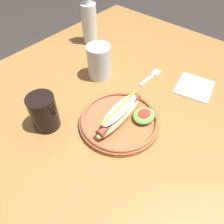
% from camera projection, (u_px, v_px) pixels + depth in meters
% --- Properties ---
extents(ground_plane, '(8.00, 8.00, 0.00)m').
position_uv_depth(ground_plane, '(112.00, 194.00, 1.29)').
color(ground_plane, '#2D2826').
extents(dining_table, '(1.30, 1.04, 0.74)m').
position_uv_depth(dining_table, '(111.00, 122.00, 0.81)').
color(dining_table, olive).
rests_on(dining_table, ground_plane).
extents(hot_dog_plate, '(0.25, 0.25, 0.08)m').
position_uv_depth(hot_dog_plate, '(121.00, 118.00, 0.67)').
color(hot_dog_plate, '#9E5633').
rests_on(hot_dog_plate, dining_table).
extents(fork, '(0.12, 0.03, 0.00)m').
position_uv_depth(fork, '(151.00, 76.00, 0.84)').
color(fork, silver).
rests_on(fork, dining_table).
extents(soda_cup, '(0.08, 0.08, 0.11)m').
position_uv_depth(soda_cup, '(44.00, 112.00, 0.64)').
color(soda_cup, black).
rests_on(soda_cup, dining_table).
extents(water_cup, '(0.09, 0.09, 0.12)m').
position_uv_depth(water_cup, '(99.00, 62.00, 0.81)').
color(water_cup, silver).
rests_on(water_cup, dining_table).
extents(glass_bottle, '(0.07, 0.07, 0.23)m').
position_uv_depth(glass_bottle, '(89.00, 22.00, 0.95)').
color(glass_bottle, silver).
rests_on(glass_bottle, dining_table).
extents(napkin, '(0.15, 0.14, 0.00)m').
position_uv_depth(napkin, '(194.00, 87.00, 0.80)').
color(napkin, white).
rests_on(napkin, dining_table).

